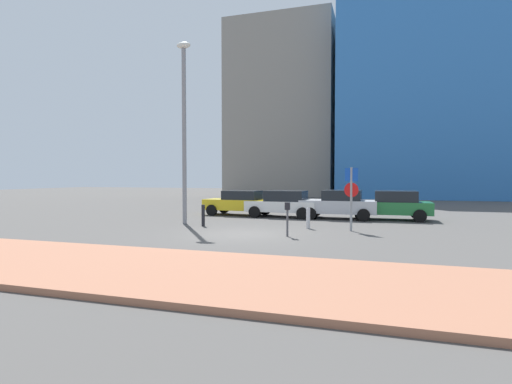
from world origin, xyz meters
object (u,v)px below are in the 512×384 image
Objects in this scene: street_lamp at (184,120)px; parked_car_yellow at (240,202)px; parking_sign_post at (351,191)px; parking_meter at (287,214)px; parked_car_silver at (339,204)px; traffic_bollard_mid at (203,215)px; parked_car_green at (391,205)px; parked_car_white at (284,203)px; traffic_bollard_near at (308,218)px.

parked_car_yellow is at bearing 77.06° from street_lamp.
parking_sign_post is 2.05× the size of parking_meter.
parked_car_silver is 7.57m from traffic_bollard_mid.
street_lamp is (-5.59, 2.50, 4.11)m from parking_meter.
parked_car_silver is 0.97× the size of parked_car_green.
parking_meter is at bearing -23.86° from traffic_bollard_mid.
traffic_bollard_mid is (-6.54, -0.32, -1.16)m from parking_sign_post.
parked_car_white is 4.46× the size of traffic_bollard_near.
parking_sign_post is 3.24m from parking_meter.
traffic_bollard_near is (5.95, 0.02, -4.50)m from street_lamp.
parked_car_green reaches higher than parking_meter.
parked_car_yellow is 1.02× the size of parked_car_white.
parked_car_white reaches higher than traffic_bollard_near.
parking_sign_post is at bearing 2.78° from traffic_bollard_mid.
traffic_bollard_mid is at bearing -172.82° from traffic_bollard_near.
parked_car_yellow is 8.41m from parking_sign_post.
parked_car_silver is at bearing -174.33° from parked_car_green.
parked_car_yellow is 8.55m from parking_meter.
parked_car_silver reaches higher than traffic_bollard_mid.
street_lamp reaches higher than parked_car_silver.
parked_car_white is 5.71m from parked_car_green.
traffic_bollard_mid is at bearing -88.54° from parked_car_yellow.
traffic_bollard_near is at bearing 171.43° from parking_sign_post.
parking_meter is 2.58m from traffic_bollard_near.
parked_car_green is 8.24m from parking_meter.
parked_car_green is at bearing 71.11° from parking_sign_post.
parking_sign_post is at bearing -1.87° from street_lamp.
parking_sign_post is 6.65m from traffic_bollard_mid.
parked_car_silver is 1.52× the size of parking_sign_post.
parked_car_silver is 4.92m from parking_sign_post.
parking_sign_post is at bearing -108.89° from parked_car_green.
parking_meter is at bearing -24.08° from street_lamp.
parked_car_white is 3.06m from parked_car_silver.
parking_sign_post is (3.99, -4.79, 0.87)m from parked_car_white.
traffic_bollard_near is at bearing -64.47° from parked_car_white.
traffic_bollard_mid is (-5.62, -5.07, -0.31)m from parked_car_silver.
parked_car_yellow reaches higher than traffic_bollard_near.
parking_sign_post is 2.21m from traffic_bollard_near.
street_lamp reaches higher than parked_car_yellow.
street_lamp is at bearing 178.13° from parking_sign_post.
parked_car_silver is at bearing -0.76° from parked_car_white.
parking_sign_post is 0.31× the size of street_lamp.
parked_car_yellow reaches higher than parking_meter.
parked_car_green is at bearing 61.74° from parking_meter.
parked_car_white is 7.23m from street_lamp.
parked_car_white is at bearing 129.78° from parking_sign_post.
street_lamp is at bearing 155.92° from parking_meter.
parked_car_yellow is 3.18× the size of parking_meter.
parked_car_silver is at bearing 33.29° from street_lamp.
traffic_bollard_near is at bearing 7.18° from traffic_bollard_mid.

